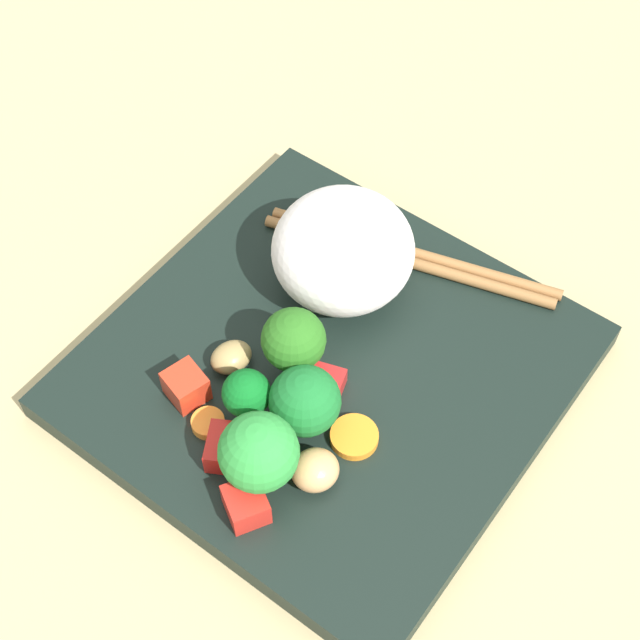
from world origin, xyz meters
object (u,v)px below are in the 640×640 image
Objects in this scene: carrot_slice_2 at (354,437)px; chopstick_pair at (412,258)px; broccoli_floret_2 at (294,342)px; square_plate at (328,371)px; rice_mound at (343,250)px.

chopstick_pair is (4.44, -14.29, 0.09)cm from carrot_slice_2.
carrot_slice_2 is 14.97cm from chopstick_pair.
carrot_slice_2 is (-5.89, 1.95, -3.32)cm from broccoli_floret_2.
chopstick_pair reaches higher than square_plate.
rice_mound is 3.18× the size of carrot_slice_2.
rice_mound reaches higher than broccoli_floret_2.
carrot_slice_2 is at bearing 127.01° from rice_mound.
square_plate is 8.15cm from rice_mound.
chopstick_pair reaches higher than carrot_slice_2.
square_plate is at bearing 115.36° from rice_mound.
square_plate is at bearing -125.63° from broccoli_floret_2.
square_plate is 10.57cm from chopstick_pair.
square_plate is at bearing 75.98° from chopstick_pair.
broccoli_floret_2 is at bearing 69.89° from chopstick_pair.
square_plate is 6.08cm from carrot_slice_2.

